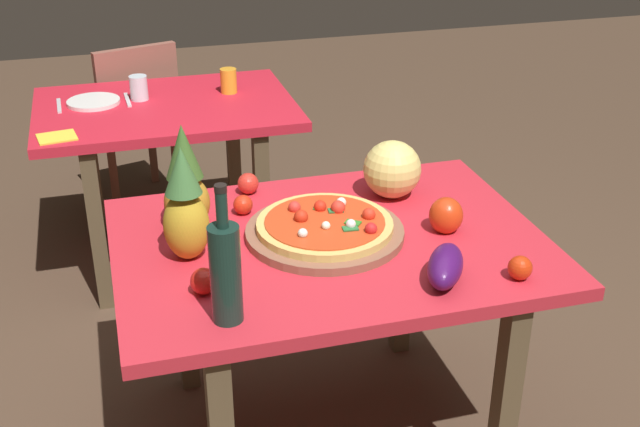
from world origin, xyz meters
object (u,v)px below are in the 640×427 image
dining_chair (134,115)px  tomato_beside_pepper (520,268)px  tomato_at_corner (243,205)px  drinking_glass_juice (229,81)px  wine_bottle (225,271)px  tomato_near_board (204,281)px  display_table (329,266)px  pizza_board (325,233)px  pineapple_right (185,183)px  melon (392,169)px  dinner_plate (94,102)px  bell_pepper (446,215)px  drinking_glass_water (139,88)px  tomato_by_bottle (248,183)px  pizza (325,224)px  napkin_folded (57,137)px  eggplant (445,266)px  pineapple_left (185,209)px  background_table (167,128)px  fork_utensil (59,106)px  knife_utensil (128,100)px

dining_chair → tomato_beside_pepper: size_ratio=13.05×
tomato_at_corner → tomato_beside_pepper: bearing=-42.7°
tomato_beside_pepper → drinking_glass_juice: drinking_glass_juice is taller
wine_bottle → tomato_near_board: wine_bottle is taller
dining_chair → wine_bottle: (0.09, -2.27, 0.38)m
display_table → pizza_board: bearing=109.1°
pineapple_right → melon: (0.65, 0.04, -0.05)m
tomato_near_board → dinner_plate: size_ratio=0.31×
wine_bottle → bell_pepper: size_ratio=3.27×
melon → drinking_glass_water: (-0.70, 1.20, -0.04)m
pizza_board → melon: 0.36m
tomato_at_corner → melon: bearing=-0.2°
melon → dinner_plate: bearing=126.6°
tomato_by_bottle → tomato_at_corner: bearing=-107.2°
drinking_glass_water → tomato_near_board: bearing=-88.8°
pizza → napkin_folded: pizza is taller
eggplant → tomato_near_board: 0.62m
pineapple_left → bell_pepper: pineapple_left is taller
melon → drinking_glass_juice: (-0.31, 1.19, -0.04)m
pineapple_right → tomato_by_bottle: bearing=40.6°
drinking_glass_juice → pizza_board: bearing=-88.7°
background_table → tomato_at_corner: tomato_at_corner is taller
melon → bell_pepper: bearing=-75.8°
tomato_beside_pepper → fork_utensil: tomato_beside_pepper is taller
tomato_at_corner → knife_utensil: 1.23m
tomato_by_bottle → tomato_near_board: size_ratio=0.99×
background_table → knife_utensil: 0.20m
pineapple_left → eggplant: bearing=-26.3°
drinking_glass_water → eggplant: bearing=-69.5°
drinking_glass_water → melon: bearing=-59.8°
drinking_glass_juice → dinner_plate: (-0.58, 0.01, -0.04)m
pineapple_left → fork_utensil: (-0.35, 1.42, -0.14)m
knife_utensil → drinking_glass_juice: bearing=-2.8°
dining_chair → wine_bottle: 2.31m
pizza_board → pineapple_left: pineapple_left is taller
pineapple_left → eggplant: pineapple_left is taller
wine_bottle → drinking_glass_water: bearing=92.4°
display_table → drinking_glass_juice: drinking_glass_juice is taller
bell_pepper → tomato_near_board: bearing=-168.5°
dining_chair → tomato_beside_pepper: (0.86, -2.30, 0.28)m
napkin_folded → tomato_at_corner: bearing=-56.0°
eggplant → knife_utensil: size_ratio=1.11×
melon → tomato_near_board: 0.79m
eggplant → pizza_board: bearing=125.7°
pizza_board → pineapple_left: bearing=-178.0°
pizza → drinking_glass_juice: drinking_glass_juice is taller
background_table → tomato_at_corner: (0.12, -1.11, 0.14)m
eggplant → tomato_near_board: eggplant is taller
tomato_at_corner → napkin_folded: 0.99m
dining_chair → melon: 1.89m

